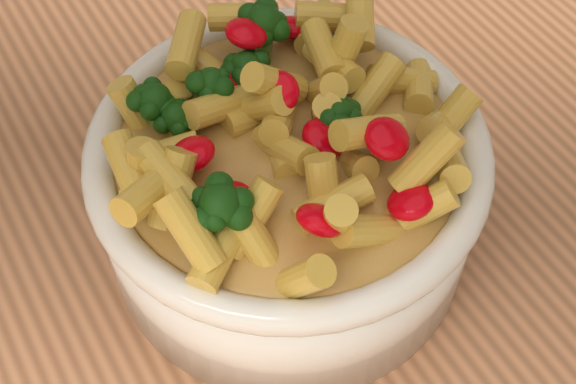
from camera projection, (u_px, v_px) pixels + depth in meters
serving_bowl at (288, 191)px, 0.53m from camera, size 0.25×0.25×0.11m
pasta_salad at (288, 122)px, 0.48m from camera, size 0.20×0.20×0.05m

